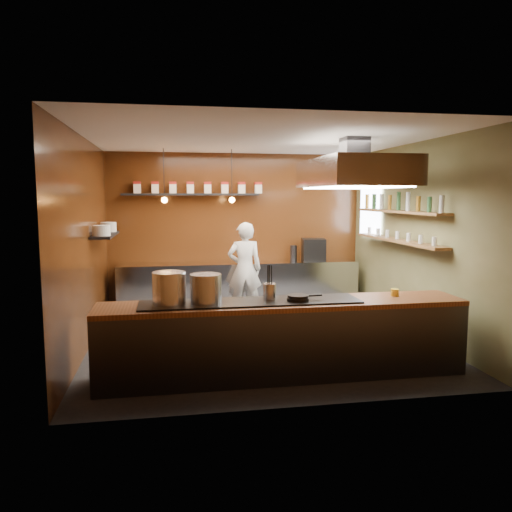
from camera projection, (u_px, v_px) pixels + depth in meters
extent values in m
plane|color=black|center=(260.00, 339.00, 7.61)|extent=(5.00, 5.00, 0.00)
plane|color=#3B1D0A|center=(237.00, 230.00, 9.88)|extent=(5.00, 0.00, 5.00)
plane|color=#3B1D0A|center=(85.00, 244.00, 7.01)|extent=(0.00, 5.00, 5.00)
plane|color=brown|center=(415.00, 239.00, 7.86)|extent=(0.00, 5.00, 5.00)
plane|color=silver|center=(260.00, 139.00, 7.26)|extent=(5.00, 5.00, 0.00)
plane|color=white|center=(370.00, 210.00, 9.47)|extent=(0.00, 1.00, 1.00)
cube|color=silver|center=(240.00, 285.00, 9.68)|extent=(4.60, 0.65, 0.90)
cube|color=#38383D|center=(284.00, 341.00, 6.00)|extent=(4.40, 0.70, 0.86)
cube|color=brown|center=(284.00, 304.00, 5.94)|extent=(4.40, 0.72, 0.06)
cube|color=black|center=(251.00, 302.00, 5.87)|extent=(2.60, 0.55, 0.02)
cube|color=black|center=(191.00, 194.00, 9.51)|extent=(2.60, 0.26, 0.04)
cube|color=black|center=(105.00, 235.00, 8.01)|extent=(0.30, 1.40, 0.04)
cube|color=brown|center=(398.00, 212.00, 8.08)|extent=(0.26, 2.80, 0.04)
cube|color=brown|center=(397.00, 240.00, 8.14)|extent=(0.26, 2.80, 0.04)
cube|color=#38383D|center=(354.00, 148.00, 7.11)|extent=(0.35, 0.35, 0.30)
cube|color=silver|center=(354.00, 173.00, 7.15)|extent=(1.20, 2.00, 0.40)
cube|color=white|center=(354.00, 188.00, 7.17)|extent=(1.00, 1.80, 0.02)
cylinder|color=black|center=(164.00, 174.00, 8.73)|extent=(0.01, 0.01, 0.90)
sphere|color=orange|center=(164.00, 200.00, 8.79)|extent=(0.10, 0.10, 0.10)
cylinder|color=black|center=(232.00, 175.00, 8.94)|extent=(0.01, 0.01, 0.90)
sphere|color=orange|center=(232.00, 200.00, 8.99)|extent=(0.10, 0.10, 0.10)
cube|color=beige|center=(137.00, 189.00, 9.32)|extent=(0.13, 0.13, 0.17)
cube|color=maroon|center=(137.00, 183.00, 9.31)|extent=(0.13, 0.13, 0.05)
cube|color=beige|center=(155.00, 189.00, 9.38)|extent=(0.13, 0.13, 0.17)
cube|color=maroon|center=(155.00, 183.00, 9.36)|extent=(0.14, 0.13, 0.05)
cube|color=beige|center=(173.00, 189.00, 9.43)|extent=(0.13, 0.13, 0.17)
cube|color=maroon|center=(173.00, 183.00, 9.42)|extent=(0.13, 0.13, 0.05)
cube|color=beige|center=(190.00, 189.00, 9.49)|extent=(0.13, 0.13, 0.17)
cube|color=maroon|center=(190.00, 183.00, 9.48)|extent=(0.14, 0.13, 0.05)
cube|color=beige|center=(208.00, 189.00, 9.55)|extent=(0.13, 0.13, 0.17)
cube|color=maroon|center=(208.00, 183.00, 9.53)|extent=(0.14, 0.13, 0.05)
cube|color=beige|center=(225.00, 189.00, 9.60)|extent=(0.13, 0.13, 0.17)
cube|color=maroon|center=(225.00, 183.00, 9.59)|extent=(0.14, 0.13, 0.05)
cube|color=beige|center=(241.00, 189.00, 9.66)|extent=(0.13, 0.13, 0.17)
cube|color=maroon|center=(241.00, 183.00, 9.65)|extent=(0.14, 0.13, 0.05)
cube|color=beige|center=(258.00, 189.00, 9.72)|extent=(0.13, 0.13, 0.17)
cube|color=maroon|center=(258.00, 183.00, 9.70)|extent=(0.14, 0.13, 0.05)
cylinder|color=silver|center=(102.00, 231.00, 7.55)|extent=(0.26, 0.26, 0.16)
cylinder|color=silver|center=(108.00, 227.00, 8.43)|extent=(0.26, 0.26, 0.16)
cylinder|color=silver|center=(442.00, 204.00, 6.79)|extent=(0.06, 0.06, 0.24)
cylinder|color=#2D5933|center=(429.00, 204.00, 7.11)|extent=(0.06, 0.06, 0.24)
cylinder|color=#8C601E|center=(418.00, 203.00, 7.43)|extent=(0.06, 0.06, 0.24)
cylinder|color=silver|center=(408.00, 203.00, 7.75)|extent=(0.06, 0.06, 0.24)
cylinder|color=#2D5933|center=(399.00, 203.00, 8.06)|extent=(0.06, 0.06, 0.24)
cylinder|color=#8C601E|center=(390.00, 203.00, 8.38)|extent=(0.06, 0.06, 0.24)
cylinder|color=silver|center=(382.00, 202.00, 8.70)|extent=(0.06, 0.06, 0.24)
cylinder|color=#2D5933|center=(374.00, 202.00, 9.02)|extent=(0.06, 0.06, 0.24)
cylinder|color=#8C601E|center=(367.00, 202.00, 9.34)|extent=(0.06, 0.06, 0.24)
cylinder|color=silver|center=(434.00, 241.00, 7.00)|extent=(0.07, 0.07, 0.13)
cylinder|color=silver|center=(421.00, 239.00, 7.38)|extent=(0.07, 0.07, 0.13)
cylinder|color=silver|center=(409.00, 237.00, 7.75)|extent=(0.07, 0.07, 0.13)
cylinder|color=silver|center=(397.00, 235.00, 8.13)|extent=(0.07, 0.07, 0.13)
cylinder|color=silver|center=(387.00, 233.00, 8.50)|extent=(0.07, 0.07, 0.13)
cylinder|color=silver|center=(378.00, 232.00, 8.88)|extent=(0.07, 0.07, 0.13)
cylinder|color=silver|center=(370.00, 230.00, 9.25)|extent=(0.07, 0.07, 0.13)
cylinder|color=silver|center=(169.00, 288.00, 5.69)|extent=(0.43, 0.43, 0.37)
cylinder|color=#B1B3B8|center=(206.00, 289.00, 5.74)|extent=(0.44, 0.44, 0.34)
cylinder|color=#B8BABF|center=(270.00, 292.00, 5.93)|extent=(0.18, 0.18, 0.20)
cylinder|color=black|center=(298.00, 299.00, 5.90)|extent=(0.27, 0.27, 0.03)
cylinder|color=black|center=(298.00, 296.00, 5.89)|extent=(0.25, 0.25, 0.03)
cylinder|color=black|center=(315.00, 295.00, 5.95)|extent=(0.18, 0.04, 0.02)
cylinder|color=yellow|center=(395.00, 292.00, 6.26)|extent=(0.12, 0.12, 0.09)
cube|color=black|center=(314.00, 250.00, 9.82)|extent=(0.50, 0.48, 0.44)
imported|color=white|center=(245.00, 269.00, 9.06)|extent=(0.64, 0.43, 1.70)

